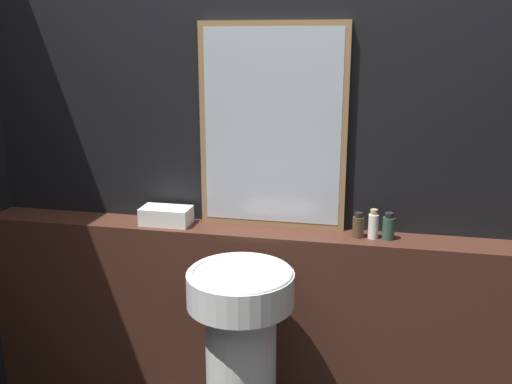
% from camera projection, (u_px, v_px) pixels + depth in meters
% --- Properties ---
extents(wall_back, '(8.00, 0.06, 2.50)m').
position_uv_depth(wall_back, '(277.00, 143.00, 2.49)').
color(wall_back, black).
rests_on(wall_back, ground_plane).
extents(vanity_counter, '(2.66, 0.20, 0.88)m').
position_uv_depth(vanity_counter, '(271.00, 324.00, 2.58)').
color(vanity_counter, '#422319').
rests_on(vanity_counter, ground_plane).
extents(pedestal_sink, '(0.41, 0.41, 0.85)m').
position_uv_depth(pedestal_sink, '(241.00, 356.00, 2.22)').
color(pedestal_sink, white).
rests_on(pedestal_sink, ground_plane).
extents(mirror, '(0.64, 0.03, 0.88)m').
position_uv_depth(mirror, '(272.00, 127.00, 2.43)').
color(mirror, '#937047').
rests_on(mirror, vanity_counter).
extents(towel_stack, '(0.22, 0.12, 0.08)m').
position_uv_depth(towel_stack, '(166.00, 216.00, 2.56)').
color(towel_stack, white).
rests_on(towel_stack, vanity_counter).
extents(shampoo_bottle, '(0.05, 0.05, 0.11)m').
position_uv_depth(shampoo_bottle, '(358.00, 226.00, 2.38)').
color(shampoo_bottle, '#4C3823').
rests_on(shampoo_bottle, vanity_counter).
extents(conditioner_bottle, '(0.04, 0.04, 0.13)m').
position_uv_depth(conditioner_bottle, '(373.00, 225.00, 2.37)').
color(conditioner_bottle, white).
rests_on(conditioner_bottle, vanity_counter).
extents(lotion_bottle, '(0.05, 0.05, 0.11)m').
position_uv_depth(lotion_bottle, '(389.00, 227.00, 2.35)').
color(lotion_bottle, '#2D4C3D').
rests_on(lotion_bottle, vanity_counter).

